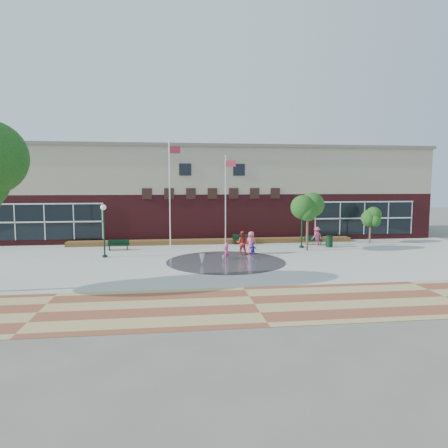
{
  "coord_description": "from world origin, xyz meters",
  "views": [
    {
      "loc": [
        -3.67,
        -24.55,
        5.56
      ],
      "look_at": [
        0.0,
        4.0,
        2.6
      ],
      "focal_mm": 32.0,
      "sensor_mm": 36.0,
      "label": 1
    }
  ],
  "objects": [
    {
      "name": "flagpole_left",
      "position": [
        -3.87,
        9.72,
        5.1
      ],
      "size": [
        1.03,
        0.42,
        9.16
      ],
      "rotation": [
        0.0,
        0.0,
        0.33
      ],
      "color": "white",
      "rests_on": "ground"
    },
    {
      "name": "child_splash",
      "position": [
        0.16,
        3.86,
        0.62
      ],
      "size": [
        0.53,
        0.52,
        1.24
      ],
      "primitive_type": "imported",
      "rotation": [
        0.0,
        0.0,
        3.86
      ],
      "color": "#DC3F8C",
      "rests_on": "ground"
    },
    {
      "name": "bench_right",
      "position": [
        8.89,
        9.76,
        0.26
      ],
      "size": [
        1.65,
        0.91,
        0.8
      ],
      "rotation": [
        0.0,
        0.0,
        -0.31
      ],
      "color": "black",
      "rests_on": "ground"
    },
    {
      "name": "water_jet_b",
      "position": [
        -0.17,
        3.25,
        0.0
      ],
      "size": [
        0.19,
        0.19,
        0.42
      ],
      "primitive_type": "cone",
      "rotation": [
        3.14,
        0.0,
        0.0
      ],
      "color": "white",
      "rests_on": "ground"
    },
    {
      "name": "lamp_left",
      "position": [
        -8.79,
        5.85,
        2.47
      ],
      "size": [
        0.42,
        0.42,
        3.98
      ],
      "color": "black",
      "rests_on": "ground"
    },
    {
      "name": "paver_band",
      "position": [
        0.0,
        -7.0,
        0.0
      ],
      "size": [
        46.0,
        6.0,
        0.01
      ],
      "primitive_type": "cube",
      "color": "brown",
      "rests_on": "ground"
    },
    {
      "name": "child_blue",
      "position": [
        2.28,
        4.64,
        0.53
      ],
      "size": [
        0.67,
        0.49,
        1.05
      ],
      "primitive_type": "imported",
      "rotation": [
        0.0,
        0.0,
        2.72
      ],
      "color": "#2731B1",
      "rests_on": "ground"
    },
    {
      "name": "bench_mid",
      "position": [
        2.6,
        10.81,
        0.29
      ],
      "size": [
        1.86,
        0.72,
        0.91
      ],
      "rotation": [
        0.0,
        0.0,
        -0.12
      ],
      "color": "black",
      "rests_on": "ground"
    },
    {
      "name": "adult_pink",
      "position": [
        2.41,
        5.97,
        0.89
      ],
      "size": [
        1.04,
        0.95,
        1.78
      ],
      "primitive_type": "imported",
      "rotation": [
        0.0,
        0.0,
        2.56
      ],
      "color": "#EB6183",
      "rests_on": "ground"
    },
    {
      "name": "flower_bed",
      "position": [
        0.0,
        11.6,
        0.0
      ],
      "size": [
        26.0,
        1.2,
        0.4
      ],
      "primitive_type": "cube",
      "color": "#A82E21",
      "rests_on": "ground"
    },
    {
      "name": "lamp_right",
      "position": [
        7.29,
        8.29,
        2.65
      ],
      "size": [
        0.45,
        0.45,
        4.26
      ],
      "color": "black",
      "rests_on": "ground"
    },
    {
      "name": "tree_small_right",
      "position": [
        14.38,
        9.98,
        2.34
      ],
      "size": [
        1.87,
        1.87,
        3.2
      ],
      "color": "#46362D",
      "rests_on": "ground"
    },
    {
      "name": "person_bench",
      "position": [
        9.04,
        9.32,
        0.84
      ],
      "size": [
        1.23,
        0.94,
        1.68
      ],
      "primitive_type": "imported",
      "rotation": [
        0.0,
        0.0,
        3.47
      ],
      "color": "#C5476A",
      "rests_on": "ground"
    },
    {
      "name": "water_jet_a",
      "position": [
        -1.74,
        2.24,
        0.0
      ],
      "size": [
        0.37,
        0.37,
        0.72
      ],
      "primitive_type": "cone",
      "rotation": [
        3.14,
        0.0,
        0.0
      ],
      "color": "white",
      "rests_on": "ground"
    },
    {
      "name": "adult_red",
      "position": [
        1.63,
        5.62,
        0.94
      ],
      "size": [
        1.09,
        0.97,
        1.87
      ],
      "primitive_type": "imported",
      "rotation": [
        0.0,
        0.0,
        2.8
      ],
      "color": "#AB2822",
      "rests_on": "ground"
    },
    {
      "name": "trash_can",
      "position": [
        9.77,
        8.27,
        0.53
      ],
      "size": [
        0.64,
        0.64,
        1.05
      ],
      "color": "black",
      "rests_on": "ground"
    },
    {
      "name": "splash_pad",
      "position": [
        0.0,
        3.0,
        0.0
      ],
      "size": [
        8.4,
        8.4,
        0.01
      ],
      "primitive_type": "cylinder",
      "color": "#383A3D",
      "rests_on": "ground"
    },
    {
      "name": "library_building",
      "position": [
        0.0,
        17.48,
        4.64
      ],
      "size": [
        44.4,
        10.4,
        9.2
      ],
      "color": "#551B1F",
      "rests_on": "ground"
    },
    {
      "name": "bench_left",
      "position": [
        -8.2,
        9.02,
        0.28
      ],
      "size": [
        1.74,
        0.51,
        0.87
      ],
      "rotation": [
        0.0,
        0.0,
        0.02
      ],
      "color": "black",
      "rests_on": "ground"
    },
    {
      "name": "plaza_concrete",
      "position": [
        0.0,
        4.0,
        0.0
      ],
      "size": [
        46.0,
        18.0,
        0.01
      ],
      "primitive_type": "cube",
      "color": "#A8A8A0",
      "rests_on": "ground"
    },
    {
      "name": "flagpole_right",
      "position": [
        1.07,
        10.91,
        4.48
      ],
      "size": [
        0.96,
        0.34,
        8.02
      ],
      "rotation": [
        0.0,
        0.0,
        -0.28
      ],
      "color": "white",
      "rests_on": "ground"
    },
    {
      "name": "tree_mid",
      "position": [
        7.29,
        6.9,
        3.5
      ],
      "size": [
        2.85,
        2.85,
        4.81
      ],
      "color": "#46362D",
      "rests_on": "ground"
    },
    {
      "name": "ground",
      "position": [
        0.0,
        0.0,
        0.0
      ],
      "size": [
        120.0,
        120.0,
        0.0
      ],
      "primitive_type": "plane",
      "color": "#666056",
      "rests_on": "ground"
    }
  ]
}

